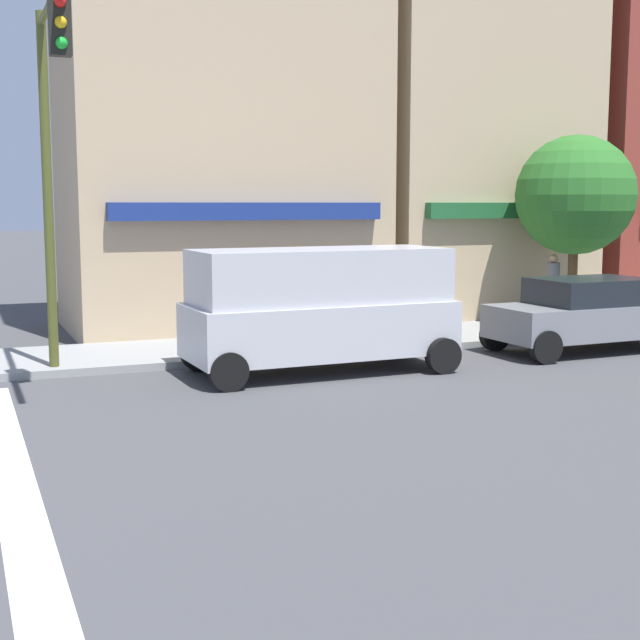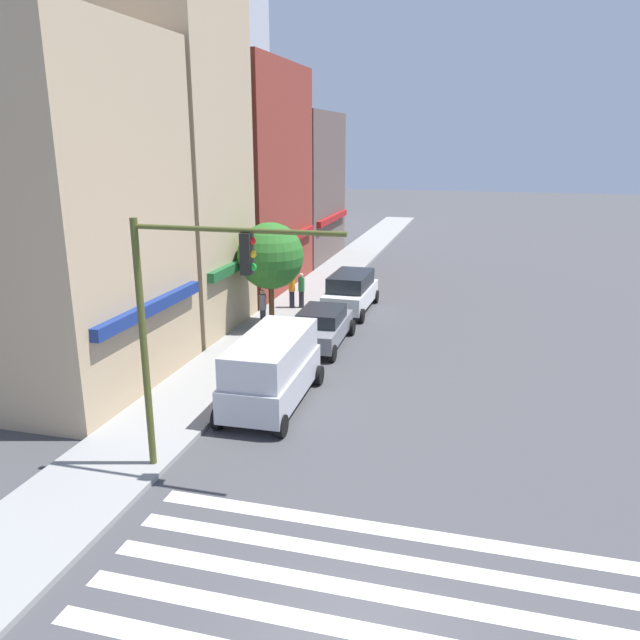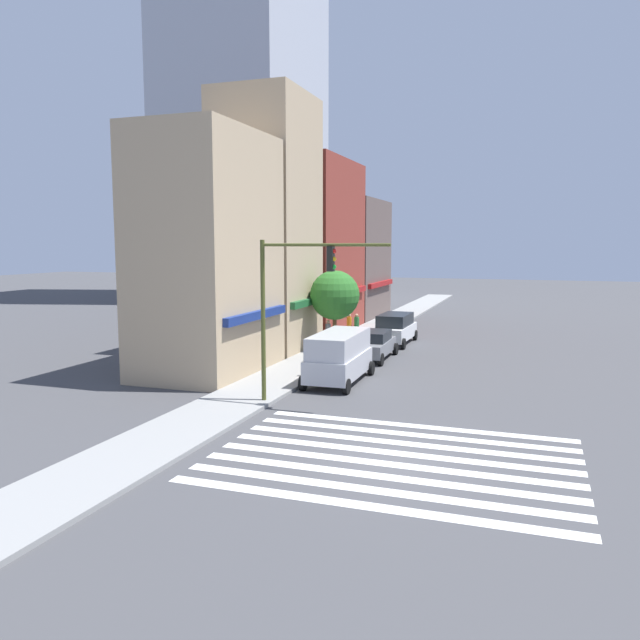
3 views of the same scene
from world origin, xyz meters
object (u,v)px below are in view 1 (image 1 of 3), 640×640
object	(u,v)px
traffic_signal	(52,124)
pedestrian_grey_coat	(553,288)
street_tree	(575,195)
van_silver	(320,305)
fire_hydrant	(297,328)
sedan_grey	(590,313)

from	to	relation	value
traffic_signal	pedestrian_grey_coat	distance (m)	13.03
traffic_signal	street_tree	xyz separation A→B (m)	(12.67, 2.29, -1.13)
van_silver	pedestrian_grey_coat	size ratio (longest dim) A/B	2.85
pedestrian_grey_coat	fire_hydrant	bearing A→B (deg)	-18.26
traffic_signal	street_tree	world-z (taller)	traffic_signal
traffic_signal	fire_hydrant	bearing A→B (deg)	13.71
van_silver	traffic_signal	bearing A→B (deg)	172.28
traffic_signal	van_silver	world-z (taller)	traffic_signal
van_silver	pedestrian_grey_coat	xyz separation A→B (m)	(7.63, 3.09, -0.21)
fire_hydrant	sedan_grey	bearing A→B (deg)	-15.60
pedestrian_grey_coat	van_silver	bearing A→B (deg)	-6.79
sedan_grey	street_tree	xyz separation A→B (m)	(1.71, 2.80, 2.53)
van_silver	pedestrian_grey_coat	bearing A→B (deg)	20.61
traffic_signal	pedestrian_grey_coat	xyz separation A→B (m)	(12.31, 2.58, -3.43)
fire_hydrant	pedestrian_grey_coat	bearing A→B (deg)	10.61
fire_hydrant	street_tree	xyz separation A→B (m)	(7.80, 1.10, 2.76)
street_tree	sedan_grey	bearing A→B (deg)	-121.40
fire_hydrant	van_silver	bearing A→B (deg)	-96.32
van_silver	sedan_grey	xyz separation A→B (m)	(6.28, 0.00, -0.44)
sedan_grey	street_tree	distance (m)	4.14
traffic_signal	sedan_grey	xyz separation A→B (m)	(10.96, -0.51, -3.67)
traffic_signal	van_silver	bearing A→B (deg)	-6.25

